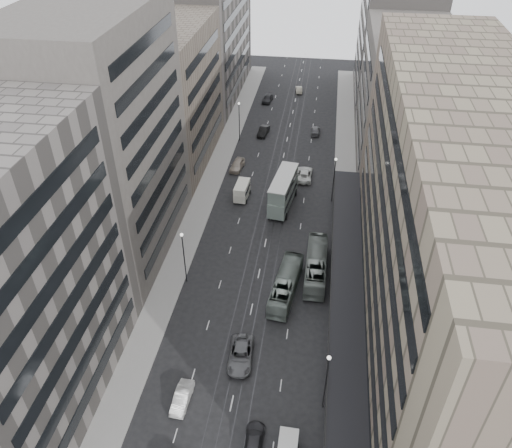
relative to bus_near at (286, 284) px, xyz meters
The scene contains 26 objects.
ground 12.42m from the bus_near, 109.37° to the right, with size 220.00×220.00×0.00m, color black.
sidewalk_right 27.10m from the bus_near, 72.99° to the left, with size 4.00×125.00×0.15m, color gray.
sidewalk_left 30.51m from the bus_near, 121.86° to the left, with size 4.00×125.00×0.15m, color gray.
department_store 22.22m from the bus_near, 11.78° to the right, with size 19.20×60.00×30.00m.
building_right_mid 45.19m from the bus_near, 66.67° to the left, with size 15.00×28.00×24.00m, color #514C46.
building_right_far 73.56m from the bus_near, 76.10° to the left, with size 15.00×32.00×28.00m, color slate.
building_left_b 30.78m from the bus_near, 163.91° to the left, with size 15.00×26.00×34.00m, color #514C46.
building_left_c 44.23m from the bus_near, 126.66° to the left, with size 15.00×28.00×25.00m, color #695E51.
building_left_d 73.14m from the bus_near, 110.79° to the left, with size 15.00×38.00×28.00m, color slate.
lamp_right_near 17.92m from the bus_near, 71.34° to the right, with size 0.44×0.44×8.32m.
lamp_right_far 24.32m from the bus_near, 76.50° to the left, with size 0.44×0.44×8.32m.
lamp_left_near 14.26m from the bus_near, behind, with size 0.44×0.44×8.32m.
lamp_left_far 45.66m from the bus_near, 107.63° to the left, with size 0.44×0.44×8.32m.
bus_near is the anchor object (origin of this frame).
bus_far 5.83m from the bus_near, 49.42° to the left, with size 2.79×11.91×3.32m, color gray.
double_decker 21.02m from the bus_near, 96.93° to the left, with size 4.25×10.52×5.60m.
panel_van 24.10m from the bus_near, 113.63° to the left, with size 2.46×4.69×2.89m.
sedan_1 20.50m from the bus_near, 117.23° to the right, with size 1.55×4.45×1.47m, color silver.
sedan_2 12.48m from the bus_near, 109.15° to the right, with size 2.77×6.01×1.67m, color #5D5D5F.
sedan_3 21.96m from the bus_near, 92.64° to the right, with size 1.93×4.74×1.37m, color black.
sedan_4 34.11m from the bus_near, 111.03° to the left, with size 2.03×5.06×1.72m, color #B1A393.
sedan_5 47.72m from the bus_near, 101.20° to the left, with size 1.72×4.92×1.62m, color black.
sedan_6 30.33m from the bus_near, 89.11° to the left, with size 2.74×5.95×1.65m, color silver.
sedan_7 48.93m from the bus_near, 88.15° to the left, with size 1.86×4.58×1.33m, color #57575A.
sedan_8 65.36m from the bus_near, 99.37° to the left, with size 2.00×4.96×1.69m, color #232325.
sedan_9 71.64m from the bus_near, 92.94° to the left, with size 1.49×4.27×1.41m, color #A29C86.
Camera 1 is at (7.18, -37.01, 47.39)m, focal length 35.00 mm.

